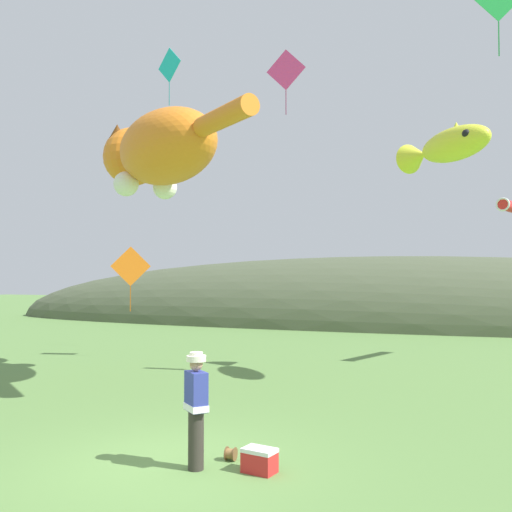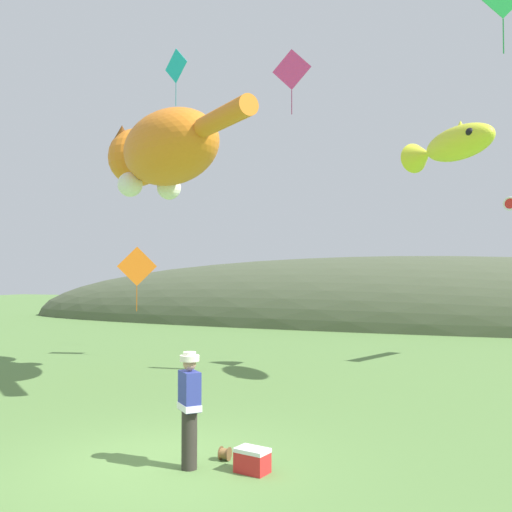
% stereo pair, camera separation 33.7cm
% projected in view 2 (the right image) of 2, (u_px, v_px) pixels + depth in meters
% --- Properties ---
extents(ground_plane, '(120.00, 120.00, 0.00)m').
position_uv_depth(ground_plane, '(163.00, 465.00, 8.87)').
color(ground_plane, '#5B8442').
extents(distant_hill_ridge, '(51.92, 10.23, 8.11)m').
position_uv_depth(distant_hill_ridge, '(394.00, 325.00, 33.33)').
color(distant_hill_ridge, '#4C563D').
rests_on(distant_hill_ridge, ground).
extents(festival_attendant, '(0.49, 0.48, 1.77)m').
position_uv_depth(festival_attendant, '(189.00, 406.00, 8.70)').
color(festival_attendant, '#332D28').
rests_on(festival_attendant, ground).
extents(kite_spool, '(0.16, 0.21, 0.21)m').
position_uv_depth(kite_spool, '(225.00, 454.00, 9.08)').
color(kite_spool, olive).
rests_on(kite_spool, ground).
extents(picnic_cooler, '(0.55, 0.42, 0.36)m').
position_uv_depth(picnic_cooler, '(252.00, 460.00, 8.52)').
color(picnic_cooler, red).
rests_on(picnic_cooler, ground).
extents(kite_giant_cat, '(6.43, 5.20, 2.33)m').
position_uv_depth(kite_giant_cat, '(162.00, 152.00, 15.84)').
color(kite_giant_cat, orange).
extents(kite_fish_windsock, '(2.84, 3.16, 1.03)m').
position_uv_depth(kite_fish_windsock, '(450.00, 146.00, 15.40)').
color(kite_fish_windsock, yellow).
extents(kite_diamond_teal, '(1.27, 0.55, 2.28)m').
position_uv_depth(kite_diamond_teal, '(176.00, 66.00, 22.21)').
color(kite_diamond_teal, '#19BFBF').
extents(kite_diamond_orange, '(1.25, 0.69, 2.31)m').
position_uv_depth(kite_diamond_orange, '(137.00, 267.00, 20.39)').
color(kite_diamond_orange, orange).
extents(kite_diamond_pink, '(1.51, 0.07, 2.41)m').
position_uv_depth(kite_diamond_pink, '(292.00, 70.00, 20.74)').
color(kite_diamond_pink, '#E53F8C').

